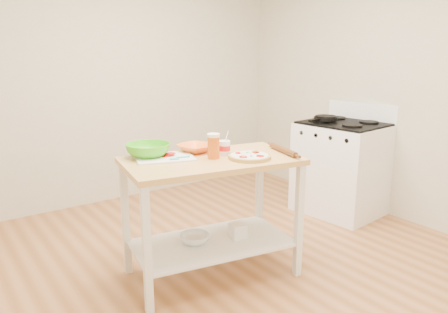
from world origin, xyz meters
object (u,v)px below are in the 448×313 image
skillet (325,118)px  orange_bowl (195,148)px  yogurt_tub (224,148)px  shelf_bin (238,231)px  shelf_glass_bowl (195,239)px  beer_pint (213,146)px  knife (147,154)px  rolling_pin (283,150)px  gas_stove (341,167)px  pizza (249,156)px  cutting_board (164,157)px  green_bowl (148,150)px  prep_island (212,192)px  spatula (179,158)px

skillet → orange_bowl: size_ratio=1.54×
yogurt_tub → shelf_bin: yogurt_tub is taller
shelf_glass_bowl → beer_pint: bearing=-25.6°
beer_pint → knife: bearing=137.5°
rolling_pin → beer_pint: bearing=161.9°
gas_stove → pizza: bearing=-169.3°
cutting_board → beer_pint: beer_pint is taller
green_bowl → shelf_glass_bowl: bearing=-46.6°
prep_island → spatula: size_ratio=8.44×
pizza → beer_pint: (-0.20, 0.15, 0.07)m
rolling_pin → skillet: bearing=28.3°
gas_stove → spatula: 2.09m
prep_island → cutting_board: size_ratio=2.81×
orange_bowl → yogurt_tub: yogurt_tub is taller
knife → yogurt_tub: yogurt_tub is taller
prep_island → pizza: (0.22, -0.16, 0.26)m
cutting_board → shelf_glass_bowl: cutting_board is taller
pizza → knife: pizza is taller
beer_pint → yogurt_tub: bearing=18.6°
yogurt_tub → shelf_glass_bowl: size_ratio=0.85×
yogurt_tub → green_bowl: bearing=151.5°
prep_island → pizza: 0.38m
prep_island → yogurt_tub: yogurt_tub is taller
skillet → orange_bowl: skillet is taller
beer_pint → cutting_board: bearing=144.4°
knife → green_bowl: 0.04m
gas_stove → pizza: (-1.60, -0.47, 0.44)m
pizza → green_bowl: 0.73m
orange_bowl → green_bowl: size_ratio=0.78×
rolling_pin → shelf_glass_bowl: size_ratio=1.66×
cutting_board → green_bowl: size_ratio=1.50×
prep_island → rolling_pin: (0.53, -0.18, 0.27)m
beer_pint → yogurt_tub: yogurt_tub is taller
cutting_board → shelf_bin: 0.80m
green_bowl → rolling_pin: 0.99m
green_bowl → pizza: bearing=-38.9°
spatula → shelf_bin: (0.41, -0.14, -0.60)m
skillet → orange_bowl: bearing=-176.4°
cutting_board → knife: 0.14m
prep_island → green_bowl: green_bowl is taller
orange_bowl → rolling_pin: (0.52, -0.41, -0.01)m
pizza → cutting_board: 0.61m
prep_island → orange_bowl: orange_bowl is taller
pizza → orange_bowl: orange_bowl is taller
cutting_board → shelf_bin: size_ratio=4.24×
cutting_board → knife: size_ratio=1.75×
rolling_pin → shelf_bin: (-0.33, 0.12, -0.61)m
skillet → rolling_pin: 1.32m
gas_stove → skillet: gas_stove is taller
skillet → green_bowl: bearing=-179.6°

